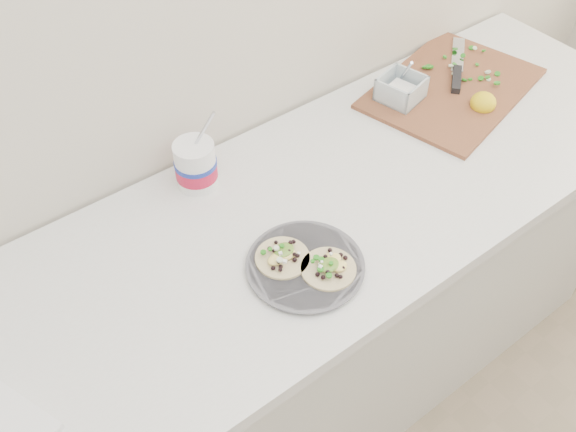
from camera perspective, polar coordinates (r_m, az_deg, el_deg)
counter at (r=1.80m, az=-2.34°, el=-11.16°), size 2.44×0.66×0.90m
taco_plate at (r=1.37m, az=1.54°, el=-4.21°), size 0.26×0.26×0.04m
tub at (r=1.53m, az=-8.14°, el=4.79°), size 0.10×0.10×0.23m
cutboard at (r=1.90m, az=13.97°, el=11.28°), size 0.57×0.46×0.08m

